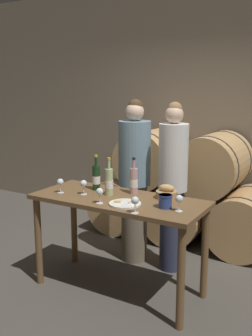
{
  "coord_description": "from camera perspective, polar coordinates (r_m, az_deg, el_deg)",
  "views": [
    {
      "loc": [
        1.77,
        -2.89,
        1.89
      ],
      "look_at": [
        0.0,
        0.13,
        1.15
      ],
      "focal_mm": 42.0,
      "sensor_mm": 36.0,
      "label": 1
    }
  ],
  "objects": [
    {
      "name": "wine_glass_far_right",
      "position": [
        3.16,
        7.73,
        -4.55
      ],
      "size": [
        0.06,
        0.06,
        0.14
      ],
      "color": "white",
      "rests_on": "tasting_table"
    },
    {
      "name": "stone_wall_back",
      "position": [
        5.25,
        10.74,
        8.59
      ],
      "size": [
        10.0,
        0.12,
        3.2
      ],
      "color": "gray",
      "rests_on": "ground_plane"
    },
    {
      "name": "cheese_plate",
      "position": [
        3.34,
        -0.14,
        -5.18
      ],
      "size": [
        0.27,
        0.27,
        0.04
      ],
      "color": "white",
      "rests_on": "tasting_table"
    },
    {
      "name": "bread_basket",
      "position": [
        3.53,
        5.91,
        -3.62
      ],
      "size": [
        0.19,
        0.19,
        0.13
      ],
      "color": "#A87F4C",
      "rests_on": "tasting_table"
    },
    {
      "name": "tasting_table",
      "position": [
        3.57,
        -1.1,
        -6.4
      ],
      "size": [
        1.58,
        0.67,
        0.9
      ],
      "color": "brown",
      "rests_on": "ground_plane"
    },
    {
      "name": "wine_glass_center",
      "position": [
        3.35,
        -3.85,
        -3.53
      ],
      "size": [
        0.06,
        0.06,
        0.14
      ],
      "color": "white",
      "rests_on": "tasting_table"
    },
    {
      "name": "wine_bottle_white",
      "position": [
        3.59,
        -2.47,
        -2.02
      ],
      "size": [
        0.08,
        0.08,
        0.35
      ],
      "color": "#ADBC7F",
      "rests_on": "tasting_table"
    },
    {
      "name": "wine_glass_far_left",
      "position": [
        3.72,
        -9.51,
        -2.11
      ],
      "size": [
        0.06,
        0.06,
        0.14
      ],
      "color": "white",
      "rests_on": "tasting_table"
    },
    {
      "name": "wine_glass_left",
      "position": [
        3.63,
        -6.18,
        -2.34
      ],
      "size": [
        0.06,
        0.06,
        0.14
      ],
      "color": "white",
      "rests_on": "tasting_table"
    },
    {
      "name": "blue_crock",
      "position": [
        3.25,
        5.71,
        -4.73
      ],
      "size": [
        0.12,
        0.12,
        0.11
      ],
      "color": "navy",
      "rests_on": "tasting_table"
    },
    {
      "name": "ground_plane",
      "position": [
        3.88,
        -1.05,
        -17.2
      ],
      "size": [
        10.0,
        10.0,
        0.0
      ],
      "primitive_type": "plane",
      "color": "#4C473F"
    },
    {
      "name": "wine_bottle_rose",
      "position": [
        3.64,
        1.14,
        -1.88
      ],
      "size": [
        0.08,
        0.08,
        0.34
      ],
      "color": "#BC8E93",
      "rests_on": "tasting_table"
    },
    {
      "name": "person_right",
      "position": [
        3.99,
        6.78,
        -2.56
      ],
      "size": [
        0.29,
        0.29,
        1.73
      ],
      "color": "#2D334C",
      "rests_on": "ground_plane"
    },
    {
      "name": "wine_glass_right",
      "position": [
        3.09,
        1.32,
        -4.84
      ],
      "size": [
        0.06,
        0.06,
        0.14
      ],
      "color": "white",
      "rests_on": "tasting_table"
    },
    {
      "name": "wine_bottle_red",
      "position": [
        3.78,
        -4.33,
        -1.39
      ],
      "size": [
        0.08,
        0.08,
        0.34
      ],
      "color": "#193819",
      "rests_on": "tasting_table"
    },
    {
      "name": "person_left",
      "position": [
        4.18,
        1.24,
        -1.84
      ],
      "size": [
        0.34,
        0.34,
        1.75
      ],
      "color": "#756651",
      "rests_on": "ground_plane"
    },
    {
      "name": "barrel_stack",
      "position": [
        4.9,
        8.1,
        -3.34
      ],
      "size": [
        2.3,
        0.86,
        1.36
      ],
      "color": "tan",
      "rests_on": "ground_plane"
    }
  ]
}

